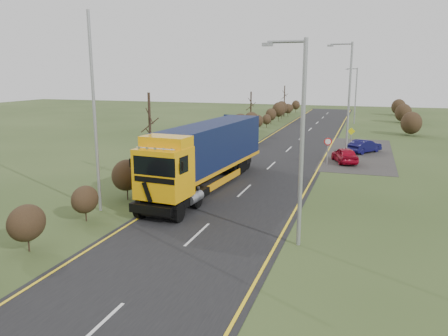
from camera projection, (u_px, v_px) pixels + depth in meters
name	position (u px, v px, depth m)	size (l,w,h in m)	color
ground	(225.00, 209.00, 23.84)	(160.00, 160.00, 0.00)	#2E3F1B
road	(266.00, 171.00, 33.11)	(8.00, 120.00, 0.02)	black
layby	(359.00, 153.00, 40.39)	(6.00, 18.00, 0.02)	#2B2926
lane_markings	(265.00, 171.00, 32.82)	(7.52, 116.00, 0.01)	yellow
hedgerow	(181.00, 150.00, 32.65)	(2.24, 102.04, 6.05)	black
lorry	(206.00, 152.00, 27.90)	(3.49, 15.07, 4.16)	black
car_red_hatchback	(345.00, 155.00, 36.04)	(1.50, 3.73, 1.27)	#9F071D
car_blue_sedan	(364.00, 146.00, 40.50)	(1.30, 3.74, 1.23)	#0B0A38
streetlight_near	(300.00, 136.00, 17.98)	(1.85, 0.18, 8.67)	gray
streetlight_mid	(348.00, 96.00, 36.14)	(2.07, 0.19, 9.74)	gray
streetlight_far	(355.00, 93.00, 62.66)	(1.70, 0.18, 7.96)	gray
left_pole	(95.00, 115.00, 22.56)	(0.16, 0.16, 10.36)	gray
speed_sign	(328.00, 146.00, 34.97)	(0.61, 0.10, 2.22)	gray
warning_board	(351.00, 135.00, 43.67)	(0.74, 0.11, 1.94)	gray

